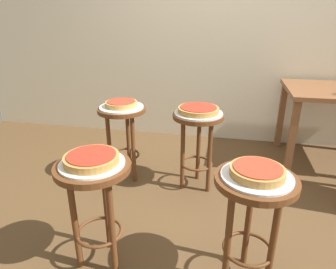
# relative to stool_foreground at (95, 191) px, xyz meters

# --- Properties ---
(ground_plane) EXTENTS (6.00, 6.00, 0.00)m
(ground_plane) POSITION_rel_stool_foreground_xyz_m (0.60, 0.52, -0.50)
(ground_plane) COLOR brown
(back_wall) EXTENTS (6.00, 0.10, 3.00)m
(back_wall) POSITION_rel_stool_foreground_xyz_m (0.60, 2.17, 1.00)
(back_wall) COLOR beige
(back_wall) RESTS_ON ground_plane
(stool_foreground) EXTENTS (0.41, 0.41, 0.66)m
(stool_foreground) POSITION_rel_stool_foreground_xyz_m (0.00, 0.00, 0.00)
(stool_foreground) COLOR #5B3319
(stool_foreground) RESTS_ON ground_plane
(serving_plate_foreground) EXTENTS (0.35, 0.35, 0.01)m
(serving_plate_foreground) POSITION_rel_stool_foreground_xyz_m (0.00, 0.00, 0.17)
(serving_plate_foreground) COLOR white
(serving_plate_foreground) RESTS_ON stool_foreground
(pizza_foreground) EXTENTS (0.29, 0.29, 0.05)m
(pizza_foreground) POSITION_rel_stool_foreground_xyz_m (0.00, 0.00, 0.20)
(pizza_foreground) COLOR #B78442
(pizza_foreground) RESTS_ON serving_plate_foreground
(stool_middle) EXTENTS (0.41, 0.41, 0.66)m
(stool_middle) POSITION_rel_stool_foreground_xyz_m (0.84, 0.03, 0.00)
(stool_middle) COLOR #5B3319
(stool_middle) RESTS_ON ground_plane
(serving_plate_middle) EXTENTS (0.35, 0.35, 0.01)m
(serving_plate_middle) POSITION_rel_stool_foreground_xyz_m (0.84, 0.03, 0.17)
(serving_plate_middle) COLOR silver
(serving_plate_middle) RESTS_ON stool_middle
(pizza_middle) EXTENTS (0.27, 0.27, 0.05)m
(pizza_middle) POSITION_rel_stool_foreground_xyz_m (0.84, 0.03, 0.20)
(pizza_middle) COLOR #B78442
(pizza_middle) RESTS_ON serving_plate_middle
(stool_leftside) EXTENTS (0.41, 0.41, 0.66)m
(stool_leftside) POSITION_rel_stool_foreground_xyz_m (0.45, 0.97, 0.00)
(stool_leftside) COLOR #5B3319
(stool_leftside) RESTS_ON ground_plane
(serving_plate_leftside) EXTENTS (0.39, 0.39, 0.01)m
(serving_plate_leftside) POSITION_rel_stool_foreground_xyz_m (0.45, 0.97, 0.17)
(serving_plate_leftside) COLOR silver
(serving_plate_leftside) RESTS_ON stool_leftside
(pizza_leftside) EXTENTS (0.32, 0.32, 0.05)m
(pizza_leftside) POSITION_rel_stool_foreground_xyz_m (0.45, 0.97, 0.20)
(pizza_leftside) COLOR #B78442
(pizza_leftside) RESTS_ON serving_plate_leftside
(stool_rear) EXTENTS (0.41, 0.41, 0.66)m
(stool_rear) POSITION_rel_stool_foreground_xyz_m (-0.20, 1.01, 0.00)
(stool_rear) COLOR #5B3319
(stool_rear) RESTS_ON ground_plane
(serving_plate_rear) EXTENTS (0.37, 0.37, 0.01)m
(serving_plate_rear) POSITION_rel_stool_foreground_xyz_m (-0.20, 1.01, 0.17)
(serving_plate_rear) COLOR white
(serving_plate_rear) RESTS_ON stool_rear
(pizza_rear) EXTENTS (0.27, 0.27, 0.05)m
(pizza_rear) POSITION_rel_stool_foreground_xyz_m (-0.20, 1.01, 0.20)
(pizza_rear) COLOR tan
(pizza_rear) RESTS_ON serving_plate_rear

